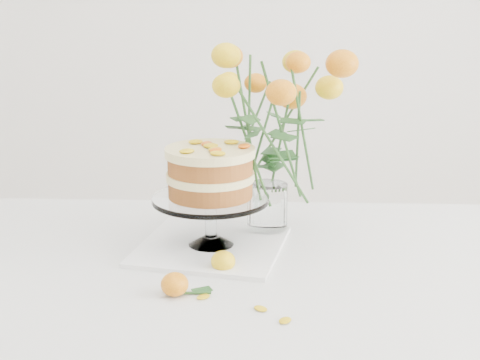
# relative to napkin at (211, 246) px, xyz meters

# --- Properties ---
(table) EXTENTS (1.43, 0.93, 0.76)m
(table) POSITION_rel_napkin_xyz_m (0.13, -0.13, -0.09)
(table) COLOR tan
(table) RESTS_ON ground
(napkin) EXTENTS (0.33, 0.33, 0.01)m
(napkin) POSITION_rel_napkin_xyz_m (0.00, 0.00, 0.00)
(napkin) COLOR white
(napkin) RESTS_ON table
(cake_stand) EXTENTS (0.24, 0.24, 0.21)m
(cake_stand) POSITION_rel_napkin_xyz_m (-0.00, 0.00, 0.15)
(cake_stand) COLOR white
(cake_stand) RESTS_ON napkin
(rose_vase) EXTENTS (0.38, 0.38, 0.44)m
(rose_vase) POSITION_rel_napkin_xyz_m (0.11, 0.10, 0.25)
(rose_vase) COLOR white
(rose_vase) RESTS_ON table
(loose_rose_near) EXTENTS (0.08, 0.05, 0.04)m
(loose_rose_near) POSITION_rel_napkin_xyz_m (0.03, -0.11, 0.01)
(loose_rose_near) COLOR yellow
(loose_rose_near) RESTS_ON table
(loose_rose_far) EXTENTS (0.09, 0.05, 0.04)m
(loose_rose_far) POSITION_rel_napkin_xyz_m (-0.04, -0.22, 0.02)
(loose_rose_far) COLOR #C25909
(loose_rose_far) RESTS_ON table
(stray_petal_a) EXTENTS (0.03, 0.02, 0.00)m
(stray_petal_a) POSITION_rel_napkin_xyz_m (0.01, -0.23, -0.00)
(stray_petal_a) COLOR gold
(stray_petal_a) RESTS_ON table
(stray_petal_b) EXTENTS (0.03, 0.02, 0.00)m
(stray_petal_b) POSITION_rel_napkin_xyz_m (0.11, -0.27, -0.00)
(stray_petal_b) COLOR gold
(stray_petal_b) RESTS_ON table
(stray_petal_c) EXTENTS (0.03, 0.02, 0.00)m
(stray_petal_c) POSITION_rel_napkin_xyz_m (0.15, -0.31, -0.00)
(stray_petal_c) COLOR gold
(stray_petal_c) RESTS_ON table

